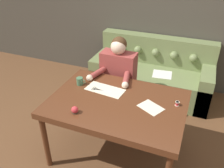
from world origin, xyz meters
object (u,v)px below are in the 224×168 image
Objects in this scene: couch at (152,75)px; scissors at (98,90)px; dining_table at (117,106)px; thread_spool at (177,104)px; pin_cushion at (75,110)px; mug at (80,81)px; person at (118,80)px.

scissors is at bearing -102.94° from couch.
scissors is at bearing 154.78° from dining_table.
pin_cushion is (-0.92, -0.50, 0.01)m from thread_spool.
thread_spool is (0.88, 0.02, 0.02)m from scissors.
pin_cushion reaches higher than thread_spool.
couch reaches higher than pin_cushion.
couch is (0.05, 1.54, -0.38)m from dining_table.
scissors is at bearing 85.48° from pin_cushion.
mug is at bearing 113.05° from pin_cushion.
scissors is 0.47m from pin_cushion.
person reaches higher than pin_cushion.
couch is 42.05× the size of thread_spool.
thread_spool is 0.63× the size of pin_cushion.
dining_table is 1.17× the size of person.
dining_table is at bearing -16.73° from mug.
pin_cushion reaches higher than scissors.
person is at bearing 109.55° from dining_table.
person is at bearing 85.87° from scissors.
mug is at bearing -119.39° from person.
person is at bearing 148.40° from thread_spool.
person is at bearing 85.69° from pin_cushion.
scissors is at bearing -94.13° from person.
thread_spool is (0.55, -1.39, 0.47)m from couch.
dining_table is 1.59m from couch.
mug is 0.54m from pin_cushion.
couch is at bearing 67.45° from mug.
dining_table is 0.63m from thread_spool.
pin_cushion is (-0.04, -0.47, 0.03)m from scissors.
mug is (-0.29, -0.51, 0.19)m from person.
person reaches higher than dining_table.
person reaches higher than mug.
dining_table is 0.48m from pin_cushion.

